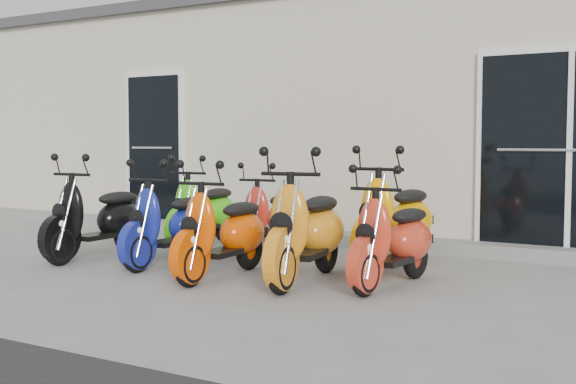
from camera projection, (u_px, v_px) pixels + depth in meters
The scene contains 14 objects.
ground at pixel (258, 270), 7.27m from camera, with size 80.00×80.00×0.00m, color gray.
building at pixel (431, 122), 11.64m from camera, with size 14.00×6.00×3.20m, color beige.
roof_cap at pixel (433, 17), 11.52m from camera, with size 14.20×6.20×0.16m, color #3F3F42.
front_step at pixel (345, 239), 9.01m from camera, with size 14.00×0.40×0.15m, color gray.
door_left at pixel (155, 144), 10.66m from camera, with size 1.07×0.08×2.22m, color black.
door_right at pixel (570, 144), 7.75m from camera, with size 2.02×0.08×2.22m, color black.
scooter_front_black at pixel (97, 206), 7.92m from camera, with size 0.58×1.58×1.17m, color black, non-canonical shape.
scooter_front_blue at pixel (170, 212), 7.51m from camera, with size 0.55×1.52×1.12m, color navy, non-canonical shape.
scooter_front_orange_a at pixel (223, 218), 6.80m from camera, with size 0.56×1.53×1.13m, color #E54B02, non-canonical shape.
scooter_front_orange_b at pixel (307, 215), 6.56m from camera, with size 0.62×1.70×1.25m, color orange, non-canonical shape.
scooter_front_red at pixel (393, 225), 6.37m from camera, with size 0.54×1.49×1.10m, color red, non-canonical shape.
scooter_back_green at pixel (204, 200), 8.85m from camera, with size 0.56×1.54×1.14m, color #40C911, non-canonical shape.
scooter_back_red at pixel (271, 207), 8.43m from camera, with size 0.52×1.44×1.06m, color red, non-canonical shape.
scooter_back_yellow at pixel (395, 205), 7.50m from camera, with size 0.62×1.70×1.26m, color #FFA500, non-canonical shape.
Camera 1 is at (3.89, -6.07, 1.29)m, focal length 45.00 mm.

